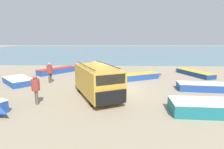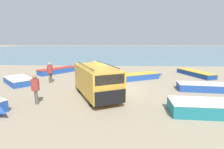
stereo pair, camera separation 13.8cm
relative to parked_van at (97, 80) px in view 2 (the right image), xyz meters
name	(u,v)px [view 2 (the right image)]	position (x,y,z in m)	size (l,w,h in m)	color
ground_plane	(115,89)	(1.18, 1.98, -1.13)	(200.00, 200.00, 0.00)	gray
sea_water	(119,50)	(1.18, 53.98, -1.13)	(120.00, 80.00, 0.01)	slate
parked_van	(97,80)	(0.00, 0.00, 0.00)	(3.77, 5.09, 2.17)	gold
fishing_rowboat_0	(194,73)	(9.43, 7.49, -0.88)	(2.67, 5.30, 0.50)	navy
fishing_rowboat_1	(59,70)	(-5.46, 8.36, -0.85)	(4.05, 4.79, 0.57)	#234CA3
fishing_rowboat_2	(205,108)	(5.91, -2.51, -0.79)	(4.04, 1.78, 0.69)	#1E757F
fishing_rowboat_3	(138,76)	(3.24, 5.35, -0.84)	(5.32, 3.19, 0.57)	#234CA3
fishing_rowboat_4	(18,80)	(-7.33, 3.29, -0.87)	(3.59, 3.51, 0.53)	#234CA3
fishing_rowboat_5	(212,87)	(8.35, 1.72, -0.85)	(5.47, 1.77, 0.56)	#234CA3
fisherman_0	(50,71)	(-4.64, 3.72, -0.06)	(0.47, 0.47, 1.80)	#5B564C
fisherman_1	(95,65)	(-1.33, 8.22, -0.17)	(0.42, 0.42, 1.61)	#38383D
fisherman_2	(35,87)	(-3.44, -1.47, -0.08)	(0.46, 0.46, 1.75)	#5B564C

